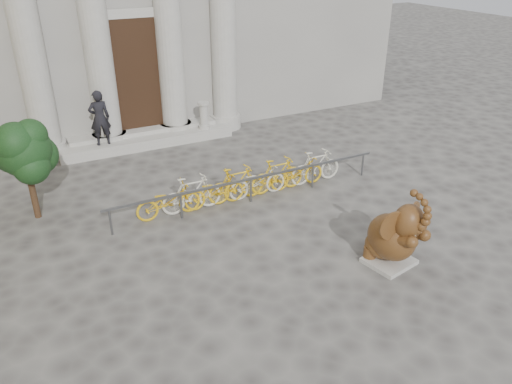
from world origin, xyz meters
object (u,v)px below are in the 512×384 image
elephant_statue (394,236)px  tree (25,151)px  pedestrian (100,118)px  bike_rack (246,182)px

elephant_statue → tree: size_ratio=0.74×
elephant_statue → pedestrian: bearing=103.7°
elephant_statue → bike_rack: size_ratio=0.25×
bike_rack → pedestrian: pedestrian is taller
bike_rack → tree: 5.66m
elephant_statue → tree: bearing=128.3°
bike_rack → tree: (-5.28, 1.50, 1.35)m
tree → bike_rack: bearing=-15.9°
elephant_statue → tree: tree is taller
tree → pedestrian: 4.36m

